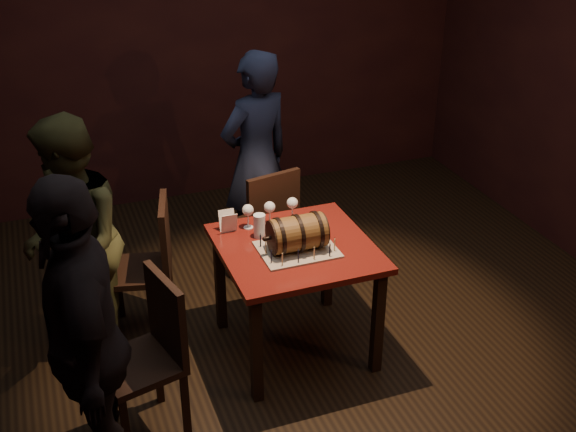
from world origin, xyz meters
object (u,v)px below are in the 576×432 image
(person_back, at_px, (256,160))
(person_left_rear, at_px, (74,243))
(chair_left_rear, at_px, (151,261))
(wine_glass_mid, at_px, (270,208))
(pint_of_ale, at_px, (260,226))
(person_left_front, at_px, (84,341))
(pub_table, at_px, (296,261))
(chair_back, at_px, (267,223))
(chair_left_front, at_px, (152,349))
(wine_glass_left, at_px, (248,211))
(barrel_cake, at_px, (297,233))
(wine_glass_right, at_px, (292,204))

(person_back, xyz_separation_m, person_left_rear, (-1.38, -0.72, -0.04))
(chair_left_rear, distance_m, person_back, 1.17)
(wine_glass_mid, bearing_deg, person_back, 77.42)
(pint_of_ale, relative_size, person_left_front, 0.09)
(pub_table, xyz_separation_m, person_left_rear, (-1.24, 0.44, 0.14))
(wine_glass_mid, bearing_deg, chair_back, 74.11)
(chair_back, bearing_deg, pub_table, -95.04)
(chair_left_rear, distance_m, chair_left_front, 0.91)
(chair_back, distance_m, person_left_rear, 1.37)
(pint_of_ale, bearing_deg, wine_glass_left, 102.87)
(wine_glass_mid, bearing_deg, pint_of_ale, -130.85)
(person_left_rear, bearing_deg, chair_left_rear, 100.91)
(person_back, distance_m, person_left_rear, 1.55)
(person_back, height_order, person_left_rear, person_back)
(barrel_cake, relative_size, chair_left_rear, 0.41)
(chair_back, bearing_deg, wine_glass_left, -121.42)
(barrel_cake, height_order, person_back, person_back)
(barrel_cake, relative_size, chair_back, 0.41)
(wine_glass_left, distance_m, person_left_front, 1.45)
(barrel_cake, height_order, wine_glass_right, barrel_cake)
(pub_table, height_order, chair_left_front, chair_left_front)
(pub_table, relative_size, chair_left_front, 0.97)
(chair_left_rear, height_order, person_left_front, person_left_front)
(wine_glass_left, height_order, person_left_rear, person_left_rear)
(person_left_rear, xyz_separation_m, person_left_front, (-0.05, -1.08, 0.07))
(barrel_cake, relative_size, wine_glass_right, 2.37)
(wine_glass_left, height_order, person_back, person_back)
(barrel_cake, bearing_deg, chair_left_rear, 143.83)
(barrel_cake, xyz_separation_m, wine_glass_right, (0.11, 0.36, 0.00))
(wine_glass_mid, distance_m, chair_left_front, 1.18)
(chair_left_front, height_order, person_left_rear, person_left_rear)
(chair_back, bearing_deg, pint_of_ale, -112.42)
(person_left_front, bearing_deg, pint_of_ale, 128.58)
(chair_back, relative_size, person_back, 0.57)
(person_left_front, bearing_deg, person_left_rear, 179.88)
(person_left_front, bearing_deg, wine_glass_right, 126.89)
(wine_glass_right, relative_size, pint_of_ale, 1.07)
(pub_table, bearing_deg, chair_back, 84.96)
(wine_glass_left, bearing_deg, wine_glass_mid, -3.68)
(chair_back, bearing_deg, chair_left_rear, -164.77)
(person_back, bearing_deg, chair_back, 62.02)
(wine_glass_right, bearing_deg, chair_left_front, -146.61)
(pub_table, distance_m, barrel_cake, 0.23)
(barrel_cake, xyz_separation_m, chair_left_rear, (-0.78, 0.57, -0.34))
(person_back, bearing_deg, chair_left_rear, 16.30)
(wine_glass_left, height_order, wine_glass_right, same)
(wine_glass_left, distance_m, chair_left_rear, 0.71)
(chair_left_front, distance_m, person_left_rear, 0.91)
(wine_glass_mid, xyz_separation_m, person_left_front, (-1.23, -0.95, -0.02))
(wine_glass_mid, bearing_deg, chair_left_front, -142.56)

